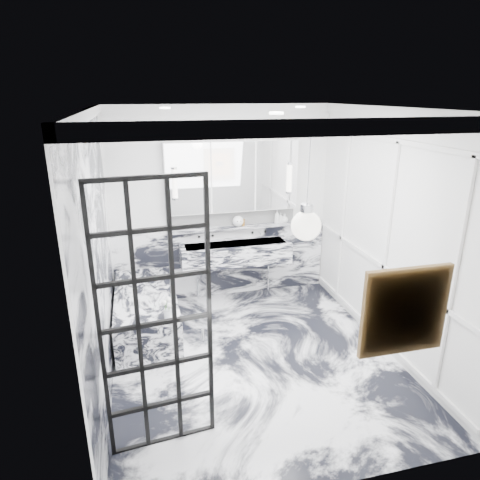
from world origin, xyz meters
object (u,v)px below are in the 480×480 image
object	(u,v)px
mirror_cabinet	(232,177)
bathtub	(147,313)
trough_sink	(235,253)
crittall_door	(157,323)

from	to	relation	value
mirror_cabinet	bathtub	xyz separation A→B (m)	(-1.32, -0.83, -1.54)
trough_sink	crittall_door	bearing A→B (deg)	-116.07
mirror_cabinet	bathtub	bearing A→B (deg)	-147.94
trough_sink	mirror_cabinet	size ratio (longest dim) A/B	0.84
trough_sink	bathtub	world-z (taller)	trough_sink
trough_sink	mirror_cabinet	bearing A→B (deg)	90.00
trough_sink	bathtub	distance (m)	1.55
crittall_door	bathtub	world-z (taller)	crittall_door
crittall_door	bathtub	distance (m)	2.11
crittall_door	bathtub	size ratio (longest dim) A/B	1.43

